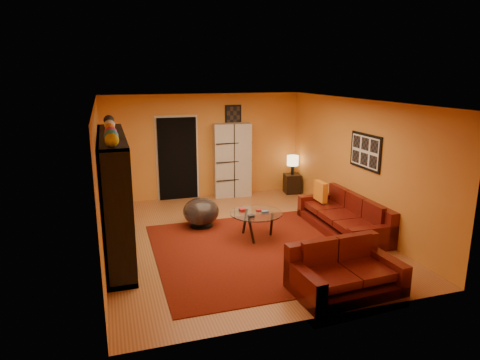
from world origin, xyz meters
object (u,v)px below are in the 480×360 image
object	(u,v)px
loveseat	(343,271)
storage_cabinet	(232,160)
entertainment_unit	(115,195)
tv	(118,198)
sofa	(346,217)
coffee_table	(256,215)
table_lamp	(293,161)
bowl_chair	(201,212)
side_table	(292,183)

from	to	relation	value
loveseat	storage_cabinet	xyz separation A→B (m)	(-0.15, 5.22, 0.65)
entertainment_unit	tv	size ratio (longest dim) A/B	3.00
sofa	loveseat	bearing A→B (deg)	-121.17
tv	coffee_table	xyz separation A→B (m)	(2.50, -0.08, -0.55)
tv	sofa	distance (m)	4.43
tv	table_lamp	xyz separation A→B (m)	(4.48, 2.64, -0.15)
bowl_chair	side_table	xyz separation A→B (m)	(2.85, 1.80, -0.07)
entertainment_unit	table_lamp	xyz separation A→B (m)	(4.53, 2.58, -0.20)
coffee_table	table_lamp	world-z (taller)	table_lamp
loveseat	storage_cabinet	bearing A→B (deg)	-2.00
table_lamp	coffee_table	bearing A→B (deg)	-126.02
entertainment_unit	table_lamp	distance (m)	5.21
sofa	loveseat	distance (m)	2.49
tv	bowl_chair	bearing A→B (deg)	-62.72
tv	bowl_chair	world-z (taller)	tv
tv	sofa	world-z (taller)	tv
sofa	bowl_chair	xyz separation A→B (m)	(-2.74, 1.09, 0.04)
storage_cabinet	coffee_table	bearing A→B (deg)	-92.91
storage_cabinet	entertainment_unit	bearing A→B (deg)	-131.73
storage_cabinet	bowl_chair	world-z (taller)	storage_cabinet
storage_cabinet	table_lamp	size ratio (longest dim) A/B	3.74
loveseat	table_lamp	size ratio (longest dim) A/B	3.21
entertainment_unit	coffee_table	world-z (taller)	entertainment_unit
tv	storage_cabinet	world-z (taller)	storage_cabinet
coffee_table	table_lamp	xyz separation A→B (m)	(1.98, 2.72, 0.40)
loveseat	bowl_chair	bearing A→B (deg)	20.15
entertainment_unit	sofa	xyz separation A→B (m)	(4.41, -0.31, -0.77)
sofa	loveseat	size ratio (longest dim) A/B	1.44
bowl_chair	table_lamp	world-z (taller)	table_lamp
tv	table_lamp	distance (m)	5.20
table_lamp	tv	bearing A→B (deg)	-149.49
tv	table_lamp	size ratio (longest dim) A/B	2.00
coffee_table	table_lamp	bearing A→B (deg)	53.98
tv	loveseat	size ratio (longest dim) A/B	0.62
entertainment_unit	sofa	size ratio (longest dim) A/B	1.30
tv	coffee_table	bearing A→B (deg)	-91.92
loveseat	sofa	bearing A→B (deg)	-35.93
tv	table_lamp	world-z (taller)	tv
side_table	table_lamp	world-z (taller)	table_lamp
sofa	coffee_table	world-z (taller)	sofa
tv	bowl_chair	size ratio (longest dim) A/B	1.34
entertainment_unit	loveseat	size ratio (longest dim) A/B	1.87
loveseat	bowl_chair	world-z (taller)	loveseat
entertainment_unit	table_lamp	size ratio (longest dim) A/B	5.99
coffee_table	side_table	world-z (taller)	coffee_table
sofa	entertainment_unit	bearing A→B (deg)	177.07
tv	storage_cabinet	xyz separation A→B (m)	(2.89, 2.86, -0.07)
sofa	side_table	world-z (taller)	sofa
coffee_table	storage_cabinet	xyz separation A→B (m)	(0.39, 2.94, 0.48)
storage_cabinet	loveseat	bearing A→B (deg)	-83.73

